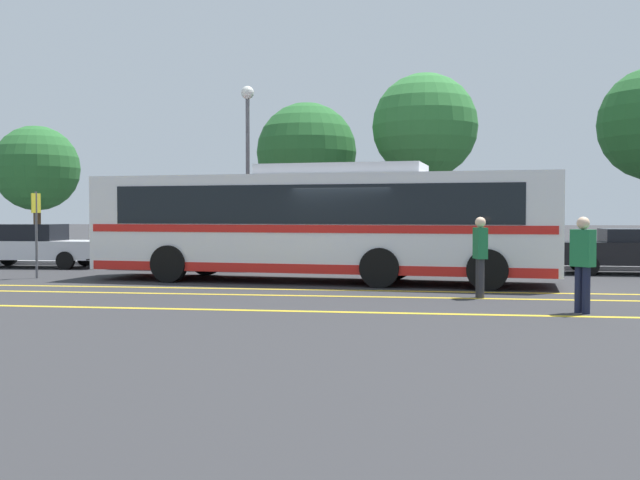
% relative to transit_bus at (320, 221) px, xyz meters
% --- Properties ---
extents(ground_plane, '(220.00, 220.00, 0.00)m').
position_rel_transit_bus_xyz_m(ground_plane, '(0.71, -0.47, -1.64)').
color(ground_plane, '#2D2D30').
extents(lane_strip_0, '(32.49, 0.20, 0.01)m').
position_rel_transit_bus_xyz_m(lane_strip_0, '(-0.01, -2.20, -1.64)').
color(lane_strip_0, gold).
rests_on(lane_strip_0, ground_plane).
extents(lane_strip_1, '(32.49, 0.20, 0.01)m').
position_rel_transit_bus_xyz_m(lane_strip_1, '(-0.01, -3.53, -1.64)').
color(lane_strip_1, gold).
rests_on(lane_strip_1, ground_plane).
extents(lane_strip_2, '(32.49, 0.20, 0.01)m').
position_rel_transit_bus_xyz_m(lane_strip_2, '(-0.01, -6.20, -1.64)').
color(lane_strip_2, gold).
rests_on(lane_strip_2, ground_plane).
extents(curb_strip, '(40.49, 0.36, 0.15)m').
position_rel_transit_bus_xyz_m(curb_strip, '(-0.01, 5.29, -1.57)').
color(curb_strip, '#99999E').
rests_on(curb_strip, ground_plane).
extents(transit_bus, '(12.99, 4.06, 3.16)m').
position_rel_transit_bus_xyz_m(transit_bus, '(0.00, 0.00, 0.00)').
color(transit_bus, silver).
rests_on(transit_bus, ground_plane).
extents(parked_car_0, '(4.71, 1.87, 1.49)m').
position_rel_transit_bus_xyz_m(parked_car_0, '(-10.50, 3.98, -0.90)').
color(parked_car_0, silver).
rests_on(parked_car_0, ground_plane).
extents(parked_car_1, '(4.90, 2.16, 1.28)m').
position_rel_transit_bus_xyz_m(parked_car_1, '(-4.93, 4.10, -0.97)').
color(parked_car_1, maroon).
rests_on(parked_car_1, ground_plane).
extents(parked_car_2, '(4.83, 1.88, 1.42)m').
position_rel_transit_bus_xyz_m(parked_car_2, '(2.12, 4.09, -0.92)').
color(parked_car_2, black).
rests_on(parked_car_2, ground_plane).
extents(parked_car_3, '(4.27, 1.94, 1.39)m').
position_rel_transit_bus_xyz_m(parked_car_3, '(8.98, 3.88, -0.92)').
color(parked_car_3, black).
rests_on(parked_car_3, ground_plane).
extents(pedestrian_0, '(0.45, 0.46, 1.79)m').
position_rel_transit_bus_xyz_m(pedestrian_0, '(5.71, -5.73, -0.62)').
color(pedestrian_0, '#191E38').
rests_on(pedestrian_0, ground_plane).
extents(pedestrian_1, '(0.31, 0.46, 1.77)m').
position_rel_transit_bus_xyz_m(pedestrian_1, '(4.02, -3.40, -0.63)').
color(pedestrian_1, '#2D2D33').
rests_on(pedestrian_1, ground_plane).
extents(bus_stop_sign, '(0.08, 0.40, 2.48)m').
position_rel_transit_bus_xyz_m(bus_stop_sign, '(-8.20, -0.08, -0.08)').
color(bus_stop_sign, '#59595E').
rests_on(bus_stop_sign, ground_plane).
extents(street_lamp, '(0.46, 0.46, 6.35)m').
position_rel_transit_bus_xyz_m(street_lamp, '(-3.44, 5.84, 2.78)').
color(street_lamp, '#59595E').
rests_on(street_lamp, ground_plane).
extents(tree_1, '(3.91, 3.91, 6.21)m').
position_rel_transit_bus_xyz_m(tree_1, '(-1.84, 9.00, 2.60)').
color(tree_1, '#513823').
rests_on(tree_1, ground_plane).
extents(tree_2, '(3.30, 3.30, 5.27)m').
position_rel_transit_bus_xyz_m(tree_2, '(-12.22, 7.25, 1.97)').
color(tree_2, '#513823').
rests_on(tree_2, ground_plane).
extents(tree_3, '(3.99, 3.99, 7.17)m').
position_rel_transit_bus_xyz_m(tree_3, '(2.75, 8.71, 3.52)').
color(tree_3, '#513823').
rests_on(tree_3, ground_plane).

